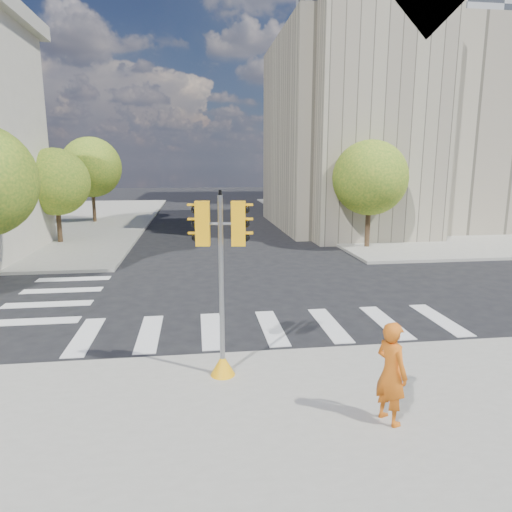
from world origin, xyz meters
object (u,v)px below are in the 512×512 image
(lamp_near, at_px, (355,168))
(photographer, at_px, (391,373))
(traffic_signal, at_px, (222,301))
(lamp_far, at_px, (304,166))

(lamp_near, bearing_deg, photographer, -107.59)
(traffic_signal, bearing_deg, lamp_near, 70.65)
(traffic_signal, xyz_separation_m, photographer, (2.94, -2.30, -0.78))
(photographer, bearing_deg, lamp_far, -31.53)
(lamp_near, xyz_separation_m, traffic_signal, (-9.76, -19.23, -2.68))
(lamp_far, relative_size, traffic_signal, 1.95)
(lamp_near, relative_size, photographer, 4.19)
(lamp_far, distance_m, traffic_signal, 34.74)
(lamp_far, bearing_deg, photographer, -100.87)
(photographer, bearing_deg, lamp_near, -38.24)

